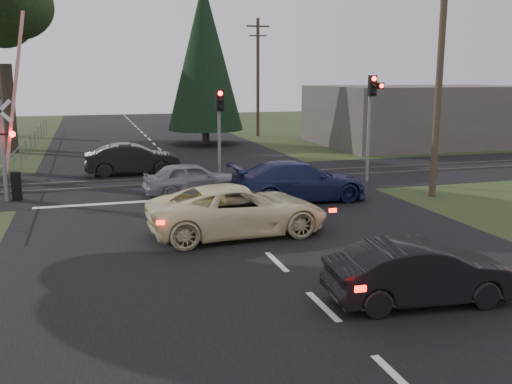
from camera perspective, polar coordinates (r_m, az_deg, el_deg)
name	(u,v)px	position (r m, az deg, el deg)	size (l,w,h in m)	color
ground	(277,262)	(14.66, 2.08, -7.02)	(120.00, 120.00, 0.00)	#2C3C1B
road	(201,189)	(24.04, -5.53, 0.30)	(14.00, 100.00, 0.01)	black
rail_corridor	(192,181)	(25.98, -6.38, 1.12)	(120.00, 8.00, 0.01)	black
stop_line	(210,197)	(22.31, -4.64, -0.54)	(13.00, 0.35, 0.00)	silver
rail_near	(196,183)	(25.19, -6.06, 0.91)	(120.00, 0.12, 0.10)	#59544C
rail_far	(189,177)	(26.74, -6.69, 1.51)	(120.00, 0.12, 0.10)	#59544C
crossing_signal	(9,147)	(23.27, -23.43, 4.15)	(1.62, 0.38, 6.96)	slate
traffic_signal_right	(372,108)	(25.66, 11.51, 8.28)	(0.68, 0.48, 4.70)	slate
traffic_signal_center	(220,120)	(24.53, -3.65, 7.16)	(0.32, 0.48, 4.10)	slate
utility_pole_near	(440,74)	(23.13, 17.88, 11.14)	(1.80, 0.26, 9.00)	#4C3D2D
utility_pole_mid	(258,75)	(45.07, 0.19, 11.59)	(1.80, 0.26, 9.00)	#4C3D2D
utility_pole_far	(197,76)	(69.39, -5.88, 11.50)	(1.80, 0.26, 9.00)	#4C3D2D
conifer_tree	(204,56)	(39.99, -5.18, 13.37)	(5.20, 5.20, 11.00)	#473D33
fence_left	(29,157)	(36.12, -21.72, 3.28)	(0.10, 36.00, 1.20)	slate
building_right	(421,115)	(41.81, 16.15, 7.41)	(14.00, 10.00, 4.00)	#59514C
cream_coupe	(238,210)	(16.97, -1.78, -1.81)	(2.48, 5.37, 1.49)	beige
dark_hatchback	(421,273)	(12.41, 16.16, -7.79)	(1.38, 3.95, 1.30)	black
silver_car	(192,179)	(22.80, -6.42, 1.33)	(1.55, 3.85, 1.31)	gray
blue_sedan	(299,181)	(21.59, 4.28, 1.07)	(2.12, 5.22, 1.51)	#182048
dark_car_far	(133,159)	(28.08, -12.22, 3.22)	(1.56, 4.47, 1.47)	black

